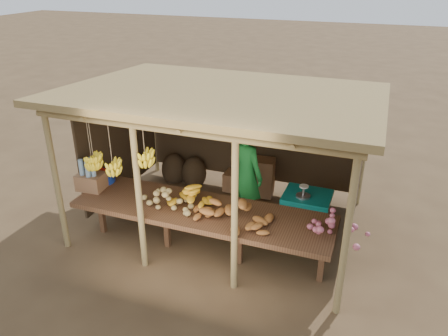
% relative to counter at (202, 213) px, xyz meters
% --- Properties ---
extents(ground, '(60.00, 60.00, 0.00)m').
position_rel_counter_xyz_m(ground, '(-0.00, 0.95, -0.74)').
color(ground, brown).
rests_on(ground, ground).
extents(stall_structure, '(4.70, 3.50, 2.43)m').
position_rel_counter_xyz_m(stall_structure, '(-0.08, 1.02, 1.18)').
color(stall_structure, '#957E4D').
rests_on(stall_structure, ground).
extents(counter, '(3.90, 1.05, 0.80)m').
position_rel_counter_xyz_m(counter, '(0.00, 0.00, 0.00)').
color(counter, brown).
rests_on(counter, ground).
extents(potato_heap, '(0.93, 0.64, 0.36)m').
position_rel_counter_xyz_m(potato_heap, '(-0.53, -0.03, 0.24)').
color(potato_heap, tan).
rests_on(potato_heap, counter).
extents(sweet_potato_heap, '(1.26, 0.99, 0.36)m').
position_rel_counter_xyz_m(sweet_potato_heap, '(0.50, -0.18, 0.24)').
color(sweet_potato_heap, '#A36229').
rests_on(sweet_potato_heap, counter).
extents(onion_heap, '(1.02, 0.78, 0.36)m').
position_rel_counter_xyz_m(onion_heap, '(1.90, -0.15, 0.24)').
color(onion_heap, '#C45F74').
rests_on(onion_heap, counter).
extents(banana_pile, '(0.72, 0.52, 0.35)m').
position_rel_counter_xyz_m(banana_pile, '(-0.17, 0.07, 0.24)').
color(banana_pile, yellow).
rests_on(banana_pile, counter).
extents(tomato_basin, '(0.42, 0.42, 0.22)m').
position_rel_counter_xyz_m(tomato_basin, '(-1.90, 0.26, 0.15)').
color(tomato_basin, navy).
rests_on(tomato_basin, counter).
extents(bottle_box, '(0.44, 0.36, 0.52)m').
position_rel_counter_xyz_m(bottle_box, '(-1.90, -0.02, 0.26)').
color(bottle_box, '#906340').
rests_on(bottle_box, counter).
extents(vendor, '(0.77, 0.65, 1.80)m').
position_rel_counter_xyz_m(vendor, '(0.33, 1.12, 0.16)').
color(vendor, '#1A782D').
rests_on(vendor, ground).
extents(tarp_crate, '(0.77, 0.67, 0.91)m').
position_rel_counter_xyz_m(tarp_crate, '(1.35, 1.18, -0.37)').
color(tarp_crate, brown).
rests_on(tarp_crate, ground).
extents(carton_stack, '(0.98, 0.39, 0.73)m').
position_rel_counter_xyz_m(carton_stack, '(0.15, 2.15, -0.42)').
color(carton_stack, '#906340').
rests_on(carton_stack, ground).
extents(burlap_sacks, '(0.96, 0.50, 0.68)m').
position_rel_counter_xyz_m(burlap_sacks, '(-1.32, 2.15, -0.44)').
color(burlap_sacks, '#42311E').
rests_on(burlap_sacks, ground).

